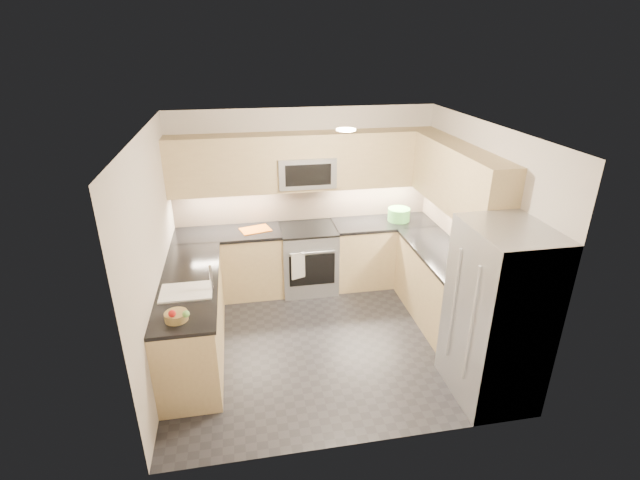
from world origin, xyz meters
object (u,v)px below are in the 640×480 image
Objects in this scene: microwave at (306,171)px; cutting_board at (255,230)px; utensil_bowl at (399,215)px; fruit_basket at (176,316)px; gas_range at (308,259)px; refrigerator at (497,315)px.

microwave reaches higher than cutting_board.
utensil_bowl is 1.46× the size of fruit_basket.
cutting_board is 1.82× the size of fruit_basket.
gas_range is at bearing -2.68° from cutting_board.
microwave is at bearing 7.29° from cutting_board.
utensil_bowl is at bearing 35.74° from fruit_basket.
gas_range is 1.20× the size of microwave.
utensil_bowl is 2.03m from cutting_board.
microwave is (0.00, 0.12, 1.24)m from gas_range.
fruit_basket is (-3.00, 0.40, 0.08)m from refrigerator.
microwave is 3.56× the size of fruit_basket.
gas_range is 2.86m from refrigerator.
refrigerator is 2.46m from utensil_bowl.
fruit_basket is (-2.86, -2.06, -0.05)m from utensil_bowl.
microwave is at bearing 175.90° from utensil_bowl.
cutting_board reaches higher than gas_range.
refrigerator is 4.63× the size of cutting_board.
utensil_bowl is (1.31, 0.03, 0.57)m from gas_range.
refrigerator is at bearing -60.38° from microwave.
gas_range is 0.87m from cutting_board.
fruit_basket reaches higher than cutting_board.
fruit_basket is (-0.83, -2.06, 0.03)m from cutting_board.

